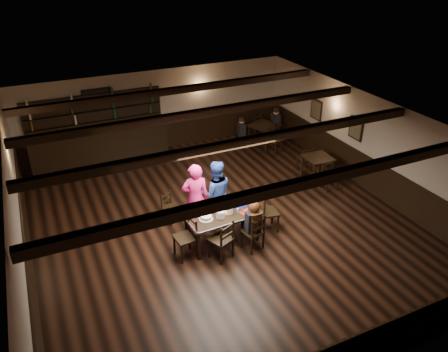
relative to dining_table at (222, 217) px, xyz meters
name	(u,v)px	position (x,y,z in m)	size (l,w,h in m)	color
ground	(221,222)	(0.31, 0.76, -0.68)	(10.00, 10.00, 0.00)	black
room_shell	(220,160)	(0.32, 0.80, 1.07)	(9.02, 10.02, 2.71)	#BDB19D
dining_table	(222,217)	(0.00, 0.00, 0.00)	(1.68, 0.90, 0.75)	black
chair_near_left	(224,238)	(-0.23, -0.59, -0.11)	(0.59, 0.58, 0.97)	black
chair_near_right	(255,231)	(0.54, -0.60, -0.14)	(0.52, 0.50, 0.92)	black
chair_end_left	(189,234)	(-0.88, -0.13, -0.10)	(0.48, 0.50, 1.00)	black
chair_end_right	(265,210)	(1.14, 0.00, -0.10)	(0.51, 0.53, 0.99)	black
chair_far_pushed	(169,205)	(-0.84, 1.39, -0.22)	(0.49, 0.48, 0.79)	black
woman_pink	(195,198)	(-0.38, 0.70, 0.23)	(0.66, 0.43, 1.81)	#FF359F
man_blue	(215,193)	(0.18, 0.79, 0.18)	(0.84, 0.65, 1.72)	navy
seated_person	(254,218)	(0.52, -0.54, 0.16)	(0.34, 0.52, 0.84)	black
cake	(206,218)	(-0.41, -0.01, 0.12)	(0.32, 0.32, 0.10)	white
plate_stack_a	(221,214)	(-0.08, -0.08, 0.16)	(0.18, 0.18, 0.17)	white
plate_stack_b	(229,209)	(0.18, 0.01, 0.19)	(0.19, 0.19, 0.23)	white
tea_light	(222,212)	(0.03, 0.09, 0.10)	(0.05, 0.05, 0.06)	#A5A8AD
salt_shaker	(238,210)	(0.38, -0.03, 0.12)	(0.03, 0.03, 0.09)	silver
pepper_shaker	(242,210)	(0.47, -0.09, 0.13)	(0.04, 0.04, 0.10)	#A5A8AD
drink_glass	(231,206)	(0.31, 0.17, 0.13)	(0.07, 0.07, 0.11)	silver
menu_red	(246,212)	(0.55, -0.11, 0.08)	(0.28, 0.20, 0.00)	maroon
menu_blue	(240,206)	(0.54, 0.16, 0.08)	(0.31, 0.22, 0.00)	#0F114B
bar_counter	(100,141)	(-1.73, 5.48, 0.05)	(4.41, 0.70, 2.20)	black
back_table_a	(318,160)	(3.82, 1.59, -0.03)	(0.80, 0.80, 0.75)	black
back_table_b	(264,128)	(3.64, 4.44, -0.02)	(1.17, 1.17, 0.75)	black
bg_patron_left	(242,127)	(2.79, 4.48, 0.13)	(0.25, 0.36, 0.68)	black
bg_patron_right	(276,119)	(4.16, 4.56, 0.18)	(0.30, 0.42, 0.78)	black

